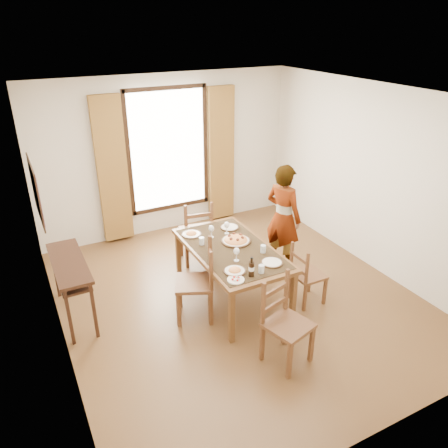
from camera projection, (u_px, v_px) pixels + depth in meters
name	position (u px, v px, depth m)	size (l,w,h in m)	color
ground	(237.00, 297.00, 6.01)	(5.00, 5.00, 0.00)	#4B2C17
room_shell	(233.00, 189.00, 5.45)	(4.60, 5.10, 2.74)	beige
console_table	(70.00, 269.00, 5.36)	(0.38, 1.20, 0.80)	#321910
dining_table	(231.00, 252.00, 5.74)	(0.99, 1.77, 0.76)	brown
chair_west	(197.00, 283.00, 5.44)	(0.61, 0.61, 1.04)	brown
chair_north	(196.00, 233.00, 6.71)	(0.53, 0.53, 1.04)	brown
chair_south	(285.00, 324.00, 4.73)	(0.56, 0.56, 1.02)	brown
chair_east	(306.00, 276.00, 5.75)	(0.38, 0.38, 0.86)	brown
man	(283.00, 217.00, 6.44)	(0.57, 0.69, 1.63)	gray
plate_sw	(235.00, 270.00, 5.17)	(0.27, 0.27, 0.05)	silver
plate_se	(272.00, 261.00, 5.34)	(0.27, 0.27, 0.05)	silver
plate_nw	(191.00, 233.00, 6.04)	(0.27, 0.27, 0.05)	silver
plate_ne	(229.00, 226.00, 6.24)	(0.27, 0.27, 0.05)	silver
pasta_platter	(236.00, 238.00, 5.84)	(0.40, 0.40, 0.10)	#B62717
caprese_plate	(236.00, 279.00, 5.00)	(0.20, 0.20, 0.04)	silver
wine_glass_a	(236.00, 254.00, 5.37)	(0.08, 0.08, 0.18)	white
wine_glass_b	(227.00, 228.00, 6.05)	(0.08, 0.08, 0.18)	white
wine_glass_c	(211.00, 231.00, 5.94)	(0.08, 0.08, 0.18)	white
tumbler_a	(263.00, 249.00, 5.58)	(0.07, 0.07, 0.10)	silver
tumbler_b	(202.00, 241.00, 5.78)	(0.07, 0.07, 0.10)	silver
tumbler_c	(261.00, 269.00, 5.14)	(0.07, 0.07, 0.10)	silver
wine_bottle	(252.00, 267.00, 5.04)	(0.07, 0.07, 0.25)	black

